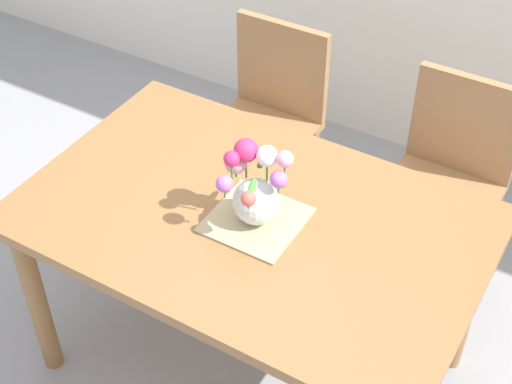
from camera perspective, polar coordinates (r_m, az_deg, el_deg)
name	(u,v)px	position (r m, az deg, el deg)	size (l,w,h in m)	color
ground_plane	(252,361)	(2.94, -0.27, -12.70)	(12.00, 12.00, 0.00)	#939399
dining_table	(252,237)	(2.43, -0.32, -3.43)	(1.46, 0.93, 0.77)	olive
chair_left	(268,113)	(3.22, 0.95, 5.99)	(0.42, 0.42, 0.90)	#9E7047
chair_right	(449,175)	(2.99, 14.40, 1.28)	(0.42, 0.42, 0.90)	#9E7047
placemat	(256,220)	(2.34, 0.00, -2.13)	(0.28, 0.28, 0.01)	tan
flower_vase	(254,188)	(2.26, -0.13, 0.28)	(0.21, 0.21, 0.27)	silver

